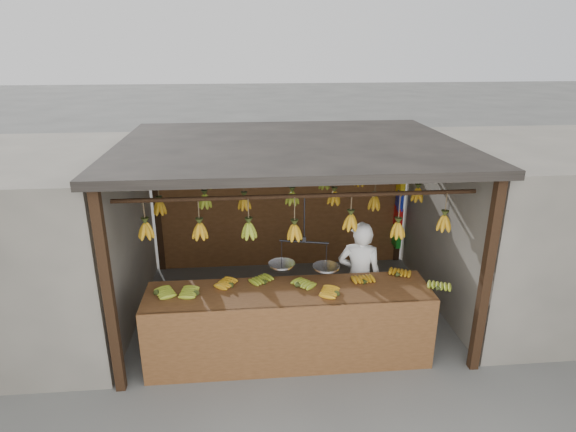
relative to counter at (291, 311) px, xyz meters
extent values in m
plane|color=#5B5B57|center=(0.11, 1.22, -0.71)|extent=(80.00, 80.00, 0.00)
cube|color=black|center=(-1.89, -0.28, 0.44)|extent=(0.10, 0.10, 2.30)
cube|color=black|center=(2.11, -0.28, 0.44)|extent=(0.10, 0.10, 2.30)
cube|color=black|center=(-1.89, 2.72, 0.44)|extent=(0.10, 0.10, 2.30)
cube|color=black|center=(2.11, 2.72, 0.44)|extent=(0.10, 0.10, 2.30)
cube|color=black|center=(0.11, 1.22, 1.64)|extent=(4.30, 3.30, 0.10)
cylinder|color=black|center=(0.11, 0.22, 1.29)|extent=(4.00, 0.05, 0.05)
cylinder|color=black|center=(0.11, 1.22, 1.29)|extent=(4.00, 0.05, 0.05)
cylinder|color=black|center=(0.11, 2.22, 1.29)|extent=(4.00, 0.05, 0.05)
cube|color=brown|center=(0.11, 2.72, 0.19)|extent=(4.00, 0.06, 1.80)
cube|color=slate|center=(-3.49, 1.22, 0.44)|extent=(3.00, 3.00, 2.30)
cube|color=slate|center=(3.71, 1.22, 0.44)|extent=(3.00, 3.00, 2.30)
cube|color=brown|center=(-0.01, 0.12, 0.15)|extent=(3.28, 0.73, 0.08)
cube|color=brown|center=(-0.01, -0.24, -0.26)|extent=(3.28, 0.04, 0.90)
cube|color=black|center=(-1.55, -0.19, -0.30)|extent=(0.07, 0.07, 0.82)
cube|color=black|center=(1.53, -0.19, -0.30)|extent=(0.07, 0.07, 0.82)
cube|color=black|center=(-1.55, 0.44, -0.30)|extent=(0.07, 0.07, 0.82)
cube|color=black|center=(1.53, 0.44, -0.30)|extent=(0.07, 0.07, 0.82)
ellipsoid|color=#92A523|center=(-1.49, 0.11, 0.22)|extent=(0.29, 0.27, 0.06)
ellipsoid|color=#92A523|center=(-1.05, 0.12, 0.22)|extent=(0.26, 0.21, 0.06)
ellipsoid|color=orange|center=(-0.65, 0.26, 0.22)|extent=(0.30, 0.28, 0.06)
ellipsoid|color=#92A523|center=(-0.26, 0.29, 0.22)|extent=(0.29, 0.30, 0.06)
ellipsoid|color=#92A523|center=(0.11, 0.16, 0.22)|extent=(0.30, 0.30, 0.06)
ellipsoid|color=orange|center=(0.52, -0.04, 0.22)|extent=(0.29, 0.26, 0.06)
ellipsoid|color=orange|center=(0.90, 0.18, 0.22)|extent=(0.20, 0.26, 0.06)
ellipsoid|color=orange|center=(1.34, 0.32, 0.22)|extent=(0.27, 0.30, 0.06)
ellipsoid|color=#92A523|center=(1.69, -0.06, 0.22)|extent=(0.26, 0.29, 0.06)
ellipsoid|color=orange|center=(-1.56, 0.25, 0.94)|extent=(0.16, 0.16, 0.28)
ellipsoid|color=orange|center=(-0.98, 0.24, 0.92)|extent=(0.16, 0.16, 0.28)
ellipsoid|color=#92A523|center=(-0.44, 0.18, 0.93)|extent=(0.16, 0.16, 0.28)
ellipsoid|color=orange|center=(0.06, 0.20, 0.88)|extent=(0.16, 0.16, 0.28)
ellipsoid|color=orange|center=(0.71, 0.26, 0.95)|extent=(0.16, 0.16, 0.28)
ellipsoid|color=orange|center=(1.25, 0.22, 0.86)|extent=(0.16, 0.16, 0.28)
ellipsoid|color=orange|center=(1.77, 0.18, 0.94)|extent=(0.16, 0.16, 0.28)
ellipsoid|color=orange|center=(-1.57, 1.23, 0.87)|extent=(0.16, 0.16, 0.28)
ellipsoid|color=#92A523|center=(-1.00, 1.26, 0.93)|extent=(0.16, 0.16, 0.28)
ellipsoid|color=orange|center=(-0.49, 1.24, 0.90)|extent=(0.16, 0.16, 0.28)
ellipsoid|color=#92A523|center=(0.14, 1.25, 0.94)|extent=(0.16, 0.16, 0.28)
ellipsoid|color=orange|center=(0.70, 1.25, 0.93)|extent=(0.16, 0.16, 0.28)
ellipsoid|color=orange|center=(1.23, 1.17, 0.87)|extent=(0.16, 0.16, 0.28)
ellipsoid|color=orange|center=(1.82, 1.20, 0.96)|extent=(0.16, 0.16, 0.28)
ellipsoid|color=orange|center=(-1.64, 2.17, 0.97)|extent=(0.16, 0.16, 0.28)
ellipsoid|color=#92A523|center=(-1.01, 2.20, 0.92)|extent=(0.16, 0.16, 0.28)
ellipsoid|color=orange|center=(-0.43, 2.23, 0.95)|extent=(0.16, 0.16, 0.28)
ellipsoid|color=orange|center=(0.10, 2.25, 0.93)|extent=(0.16, 0.16, 0.28)
ellipsoid|color=#92A523|center=(0.73, 2.19, 0.87)|extent=(0.16, 0.16, 0.28)
ellipsoid|color=orange|center=(1.27, 2.19, 0.90)|extent=(0.16, 0.16, 0.28)
ellipsoid|color=#92A523|center=(1.80, 2.20, 0.95)|extent=(0.16, 0.16, 0.28)
cylinder|color=black|center=(0.17, 0.22, 1.02)|extent=(0.02, 0.02, 0.54)
cylinder|color=black|center=(0.17, 0.22, 0.75)|extent=(0.55, 0.15, 0.02)
cylinder|color=silver|center=(-0.08, 0.28, 0.45)|extent=(0.30, 0.30, 0.02)
cylinder|color=silver|center=(0.42, 0.16, 0.45)|extent=(0.30, 0.30, 0.02)
imported|color=white|center=(0.94, 0.62, 0.05)|extent=(0.63, 0.50, 1.52)
cube|color=yellow|center=(2.05, 2.57, 0.71)|extent=(0.08, 0.26, 0.34)
cube|color=#1426BF|center=(2.05, 2.57, 0.44)|extent=(0.08, 0.26, 0.34)
cube|color=red|center=(2.05, 2.57, 0.14)|extent=(0.08, 0.26, 0.34)
cube|color=#199926|center=(2.05, 2.57, -0.21)|extent=(0.08, 0.26, 0.34)
camera|label=1|loc=(-0.47, -4.75, 2.87)|focal=30.00mm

